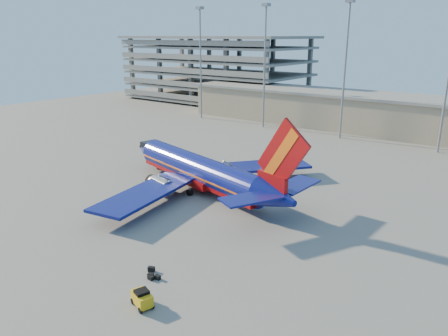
{
  "coord_description": "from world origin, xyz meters",
  "views": [
    {
      "loc": [
        32.28,
        -43.64,
        21.63
      ],
      "look_at": [
        -3.15,
        2.09,
        4.0
      ],
      "focal_mm": 35.0,
      "sensor_mm": 36.0,
      "label": 1
    }
  ],
  "objects": [
    {
      "name": "ground",
      "position": [
        0.0,
        0.0,
        0.0
      ],
      "size": [
        220.0,
        220.0,
        0.0
      ],
      "primitive_type": "plane",
      "color": "slate",
      "rests_on": "ground"
    },
    {
      "name": "terminal_building",
      "position": [
        10.0,
        58.0,
        4.32
      ],
      "size": [
        122.0,
        16.0,
        8.5
      ],
      "color": "tan",
      "rests_on": "ground"
    },
    {
      "name": "parking_garage",
      "position": [
        -62.0,
        74.05,
        11.73
      ],
      "size": [
        62.0,
        32.0,
        21.4
      ],
      "color": "slate",
      "rests_on": "ground"
    },
    {
      "name": "light_mast_row",
      "position": [
        5.0,
        46.0,
        17.55
      ],
      "size": [
        101.6,
        1.6,
        28.65
      ],
      "color": "gray",
      "rests_on": "ground"
    },
    {
      "name": "aircraft_main",
      "position": [
        -6.9,
        1.92,
        2.77
      ],
      "size": [
        37.65,
        35.78,
        12.96
      ],
      "rotation": [
        0.0,
        0.0,
        -0.24
      ],
      "color": "navy",
      "rests_on": "ground"
    },
    {
      "name": "baggage_tug",
      "position": [
        7.65,
        -22.96,
        0.78
      ],
      "size": [
        2.36,
        1.83,
        1.5
      ],
      "rotation": [
        0.0,
        0.0,
        -0.31
      ],
      "color": "gold",
      "rests_on": "ground"
    },
    {
      "name": "luggage_pile",
      "position": [
        4.85,
        -19.2,
        0.22
      ],
      "size": [
        2.12,
        1.55,
        0.49
      ],
      "color": "black",
      "rests_on": "ground"
    }
  ]
}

